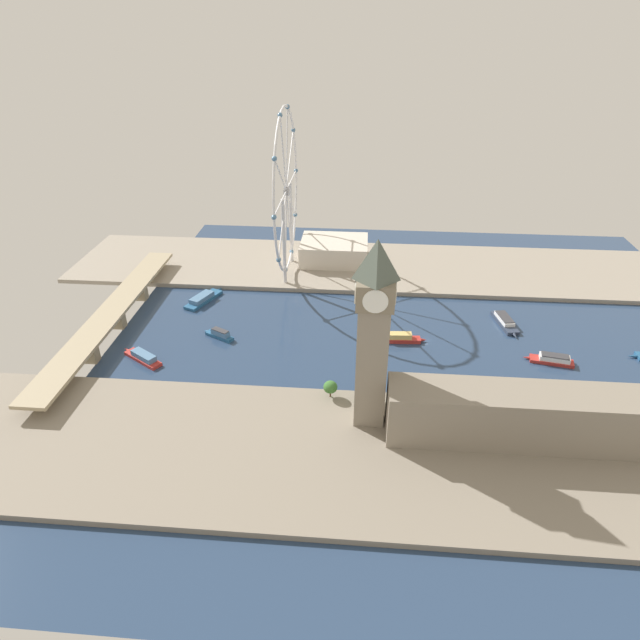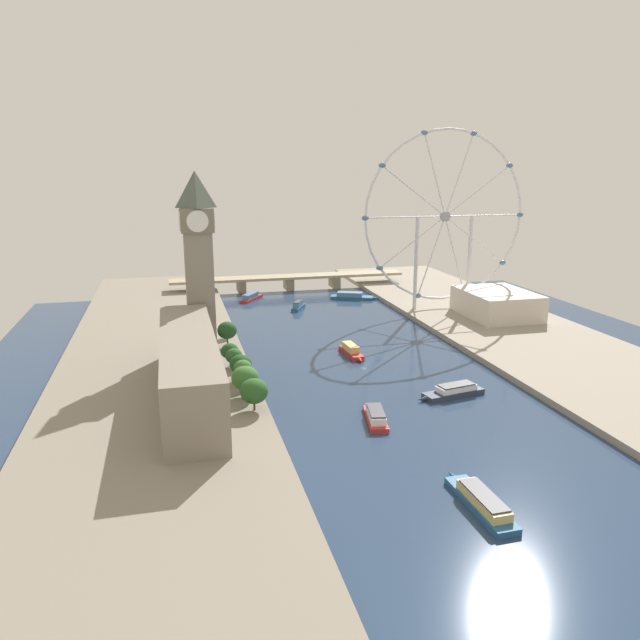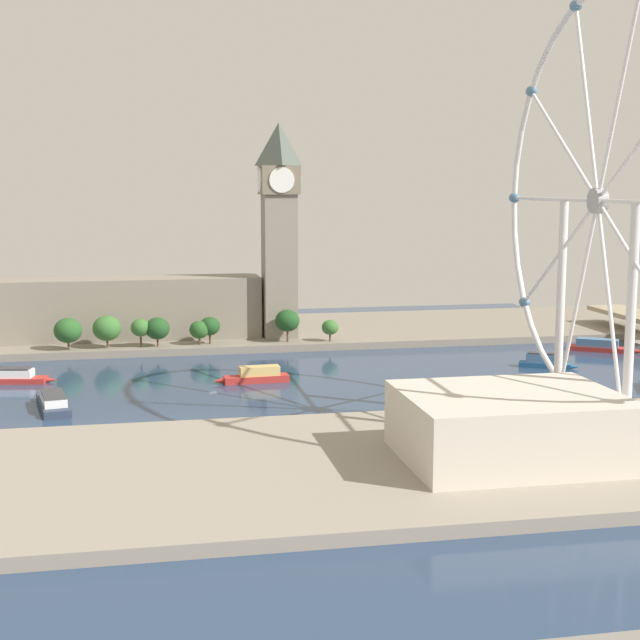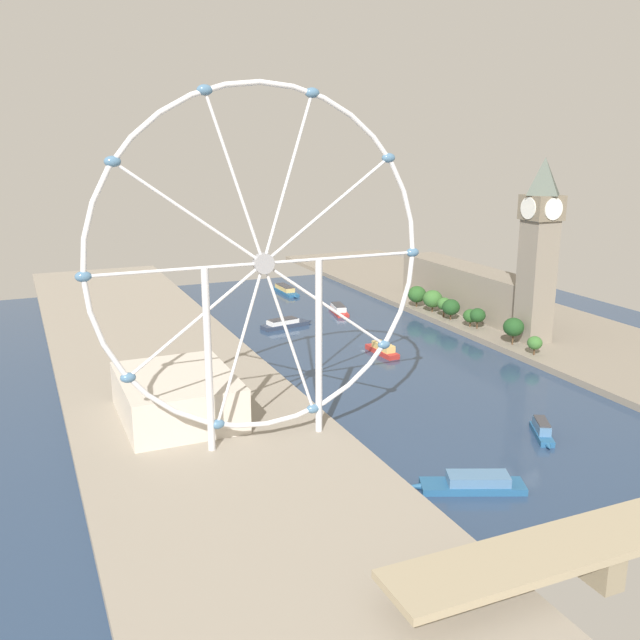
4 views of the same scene
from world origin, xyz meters
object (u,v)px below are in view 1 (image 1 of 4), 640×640
at_px(parliament_block, 520,416).
at_px(tour_boat_6, 143,357).
at_px(tour_boat_0, 203,299).
at_px(tour_boat_3, 402,338).
at_px(clock_tower, 373,333).
at_px(ferris_wheel, 286,192).
at_px(tour_boat_2, 219,334).
at_px(riverside_hall, 334,251).
at_px(tour_boat_5, 505,322).
at_px(tour_boat_1, 552,359).
at_px(river_bridge, 111,315).

xyz_separation_m(parliament_block, tour_boat_6, (51.68, 193.81, -13.84)).
height_order(tour_boat_0, tour_boat_6, tour_boat_6).
xyz_separation_m(tour_boat_3, tour_boat_6, (-32.39, 146.71, -0.16)).
distance_m(clock_tower, parliament_block, 75.52).
xyz_separation_m(ferris_wheel, tour_boat_2, (-92.33, 29.95, -60.59)).
bearing_deg(riverside_hall, tour_boat_5, -126.97).
bearing_deg(ferris_wheel, parliament_block, -143.57).
xyz_separation_m(clock_tower, tour_boat_2, (70.22, 89.96, -47.85)).
height_order(tour_boat_1, tour_boat_2, tour_boat_2).
distance_m(parliament_block, tour_boat_1, 78.62).
height_order(clock_tower, parliament_block, clock_tower).
xyz_separation_m(tour_boat_1, tour_boat_2, (10.89, 192.79, 0.13)).
xyz_separation_m(clock_tower, river_bridge, (77.25, 159.61, -41.72)).
bearing_deg(parliament_block, tour_boat_3, 29.26).
height_order(parliament_block, river_bridge, parliament_block).
bearing_deg(parliament_block, tour_boat_5, -9.66).
bearing_deg(tour_boat_6, tour_boat_3, -134.39).
relative_size(river_bridge, tour_boat_5, 5.71).
bearing_deg(tour_boat_1, clock_tower, 40.84).
distance_m(riverside_hall, tour_boat_6, 174.58).
height_order(tour_boat_1, tour_boat_3, tour_boat_3).
height_order(ferris_wheel, tour_boat_5, ferris_wheel).
xyz_separation_m(tour_boat_2, tour_boat_3, (4.73, -109.56, -0.04)).
bearing_deg(tour_boat_0, tour_boat_1, -81.38).
distance_m(river_bridge, tour_boat_1, 263.13).
xyz_separation_m(river_bridge, tour_boat_2, (-7.04, -69.65, -6.13)).
bearing_deg(tour_boat_0, river_bridge, 152.35).
distance_m(ferris_wheel, riverside_hall, 65.38).
distance_m(river_bridge, tour_boat_5, 246.21).
bearing_deg(tour_boat_5, ferris_wheel, -123.64).
relative_size(clock_tower, river_bridge, 0.49).
relative_size(river_bridge, tour_boat_1, 6.74).
relative_size(river_bridge, tour_boat_3, 6.97).
xyz_separation_m(parliament_block, tour_boat_1, (68.45, -36.13, -13.77)).
height_order(ferris_wheel, tour_boat_1, ferris_wheel).
bearing_deg(tour_boat_0, ferris_wheel, -24.88).
bearing_deg(tour_boat_2, river_bridge, 22.39).
height_order(clock_tower, riverside_hall, clock_tower).
height_order(tour_boat_2, tour_boat_3, tour_boat_2).
height_order(riverside_hall, tour_boat_0, riverside_hall).
bearing_deg(ferris_wheel, tour_boat_5, -113.05).
bearing_deg(river_bridge, tour_boat_3, -90.74).
distance_m(ferris_wheel, tour_boat_5, 169.33).
bearing_deg(clock_tower, parliament_block, -97.79).
distance_m(parliament_block, tour_boat_5, 112.24).
xyz_separation_m(tour_boat_0, tour_boat_6, (-72.99, 14.65, 0.08)).
distance_m(riverside_hall, tour_boat_3, 120.75).
relative_size(clock_tower, ferris_wheel, 0.78).
xyz_separation_m(riverside_hall, tour_boat_0, (-70.18, 84.84, -9.02)).
xyz_separation_m(clock_tower, tour_boat_3, (74.95, -19.60, -47.89)).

